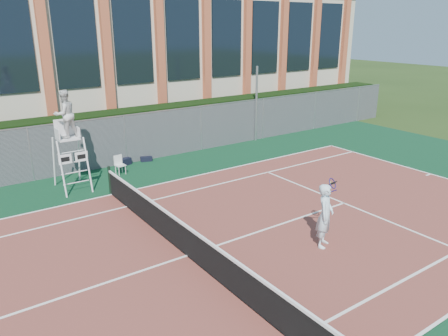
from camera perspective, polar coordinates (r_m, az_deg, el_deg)
ground at (r=12.21m, az=-4.83°, el=-11.45°), size 120.00×120.00×0.00m
apron at (r=12.98m, az=-7.10°, el=-9.59°), size 36.00×20.00×0.01m
tennis_court at (r=12.20m, az=-4.83°, el=-11.37°), size 23.77×10.97×0.02m
tennis_net at (r=11.95m, az=-4.90°, el=-9.22°), size 0.10×11.30×1.10m
fence at (r=19.41m, az=-18.20°, el=2.61°), size 40.00×0.06×2.20m
hedge at (r=20.53m, az=-19.22°, el=3.33°), size 40.00×1.40×2.20m
building at (r=27.74m, az=-24.71°, el=12.77°), size 45.00×10.60×8.22m
steel_pole at (r=23.51m, az=4.24°, el=8.32°), size 0.12×0.12×3.98m
umpire_chair at (r=17.14m, az=-20.05°, el=6.29°), size 1.07×1.65×3.83m
plastic_chair at (r=18.87m, az=-13.53°, el=0.62°), size 0.41×0.41×0.80m
sports_bag_near at (r=20.03m, az=-12.99°, el=0.75°), size 0.77×0.48×0.31m
sports_bag_far at (r=20.46m, az=-10.11°, el=1.17°), size 0.58×0.38×0.21m
tennis_player at (r=12.57m, az=13.06°, el=-6.05°), size 1.09×0.83×1.86m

